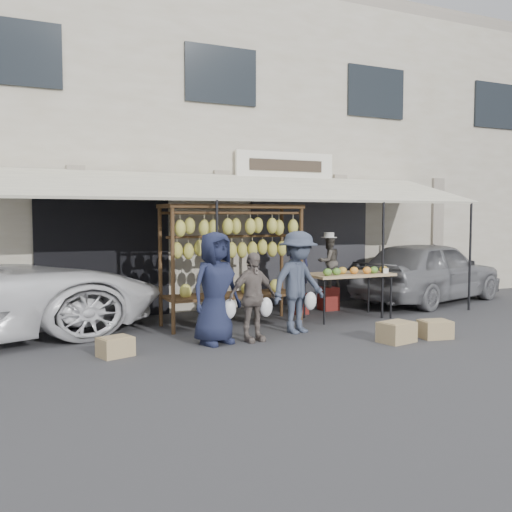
{
  "coord_description": "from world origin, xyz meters",
  "views": [
    {
      "loc": [
        -4.49,
        -7.97,
        2.02
      ],
      "look_at": [
        -0.15,
        1.4,
        1.3
      ],
      "focal_mm": 40.0,
      "sensor_mm": 36.0,
      "label": 1
    }
  ],
  "objects": [
    {
      "name": "crate_far",
      "position": [
        -2.92,
        0.25,
        0.14
      ],
      "size": [
        0.55,
        0.48,
        0.28
      ],
      "primitive_type": "cube",
      "rotation": [
        0.0,
        0.0,
        0.31
      ],
      "color": "tan",
      "rests_on": "ground_plane"
    },
    {
      "name": "customer_mid",
      "position": [
        -0.71,
        0.32,
        0.72
      ],
      "size": [
        0.89,
        0.46,
        1.45
      ],
      "primitive_type": "imported",
      "rotation": [
        0.0,
        0.0,
        0.13
      ],
      "color": "slate",
      "rests_on": "ground_plane"
    },
    {
      "name": "awning",
      "position": [
        0.01,
        2.28,
        2.57
      ],
      "size": [
        10.0,
        2.35,
        2.92
      ],
      "color": "beige",
      "rests_on": "ground_plane"
    },
    {
      "name": "stool_left",
      "position": [
        1.24,
        2.28,
        0.22
      ],
      "size": [
        0.37,
        0.37,
        0.44
      ],
      "primitive_type": "cube",
      "rotation": [
        0.0,
        0.0,
        0.21
      ],
      "color": "maroon",
      "rests_on": "ground_plane"
    },
    {
      "name": "stool_right",
      "position": [
        2.06,
        2.44,
        0.25
      ],
      "size": [
        0.43,
        0.43,
        0.5
      ],
      "primitive_type": "cube",
      "rotation": [
        0.0,
        0.0,
        0.24
      ],
      "color": "maroon",
      "rests_on": "ground_plane"
    },
    {
      "name": "crate_near_a",
      "position": [
        1.36,
        -0.72,
        0.16
      ],
      "size": [
        0.61,
        0.51,
        0.32
      ],
      "primitive_type": "cube",
      "rotation": [
        0.0,
        0.0,
        0.2
      ],
      "color": "tan",
      "rests_on": "ground_plane"
    },
    {
      "name": "vendor_right",
      "position": [
        2.06,
        2.44,
        1.05
      ],
      "size": [
        0.58,
        0.47,
        1.1
      ],
      "primitive_type": "imported",
      "rotation": [
        0.0,
        0.0,
        3.25
      ],
      "color": "#544E47",
      "rests_on": "stool_right"
    },
    {
      "name": "customer_left",
      "position": [
        -1.32,
        0.4,
        0.89
      ],
      "size": [
        1.0,
        0.8,
        1.78
      ],
      "primitive_type": "imported",
      "rotation": [
        0.0,
        0.0,
        0.31
      ],
      "color": "#1A1F39",
      "rests_on": "ground_plane"
    },
    {
      "name": "customer_right",
      "position": [
        0.29,
        0.6,
        0.88
      ],
      "size": [
        1.27,
        0.93,
        1.77
      ],
      "primitive_type": "imported",
      "rotation": [
        0.0,
        0.0,
        0.27
      ],
      "color": "#3A4255",
      "rests_on": "ground_plane"
    },
    {
      "name": "crate_near_b",
      "position": [
        2.14,
        -0.74,
        0.15
      ],
      "size": [
        0.55,
        0.46,
        0.29
      ],
      "primitive_type": "cube",
      "rotation": [
        0.0,
        0.0,
        -0.19
      ],
      "color": "tan",
      "rests_on": "ground_plane"
    },
    {
      "name": "ground_plane",
      "position": [
        0.0,
        0.0,
        0.0
      ],
      "size": [
        90.0,
        90.0,
        0.0
      ],
      "primitive_type": "plane",
      "color": "#2D2D30"
    },
    {
      "name": "banana_rack",
      "position": [
        -0.47,
        1.72,
        1.57
      ],
      "size": [
        2.6,
        0.9,
        2.24
      ],
      "color": "#452E17",
      "rests_on": "ground_plane"
    },
    {
      "name": "produce_table",
      "position": [
        1.87,
        1.37,
        0.87
      ],
      "size": [
        1.7,
        0.9,
        1.04
      ],
      "color": "tan",
      "rests_on": "ground_plane"
    },
    {
      "name": "sedan",
      "position": [
        4.81,
        2.42,
        0.74
      ],
      "size": [
        4.63,
        2.88,
        1.47
      ],
      "primitive_type": "imported",
      "rotation": [
        0.0,
        0.0,
        1.86
      ],
      "color": "gray",
      "rests_on": "ground_plane"
    },
    {
      "name": "shophouse",
      "position": [
        -0.0,
        6.5,
        3.65
      ],
      "size": [
        24.0,
        6.15,
        7.3
      ],
      "color": "beige",
      "rests_on": "ground_plane"
    },
    {
      "name": "vendor_left",
      "position": [
        1.24,
        2.28,
        0.99
      ],
      "size": [
        0.46,
        0.36,
        1.11
      ],
      "primitive_type": "imported",
      "rotation": [
        0.0,
        0.0,
        2.89
      ],
      "color": "#232546",
      "rests_on": "stool_left"
    }
  ]
}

